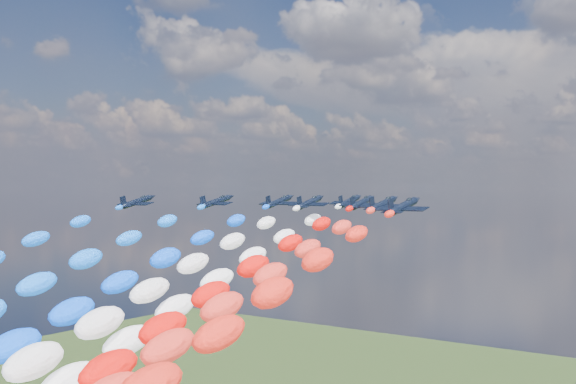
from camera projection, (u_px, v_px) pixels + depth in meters
The scene contains 9 objects.
jet_0 at pixel (137, 202), 142.56m from camera, with size 7.88×10.57×2.33m, color black, non-canonical shape.
jet_1 at pixel (216, 202), 144.52m from camera, with size 7.88×10.57×2.33m, color black, non-canonical shape.
jet_2 at pixel (279, 201), 146.32m from camera, with size 7.88×10.57×2.33m, color black, non-canonical shape.
jet_3 at pixel (310, 202), 137.21m from camera, with size 7.88×10.57×2.33m, color black, non-canonical shape.
jet_4 at pixel (349, 201), 149.27m from camera, with size 7.88×10.57×2.33m, color black, non-canonical shape.
trail_4 at pixel (101, 382), 96.35m from camera, with size 6.21×127.82×51.04m, color white, non-canonical shape.
jet_5 at pixel (362, 203), 133.63m from camera, with size 7.88×10.57×2.33m, color black, non-canonical shape.
jet_6 at pixel (383, 204), 122.87m from camera, with size 7.88×10.57×2.33m, color black, non-canonical shape.
jet_7 at pixel (403, 206), 106.28m from camera, with size 7.88×10.57×2.33m, color black, non-canonical shape.
Camera 1 is at (76.98, -103.71, 113.93)m, focal length 44.81 mm.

